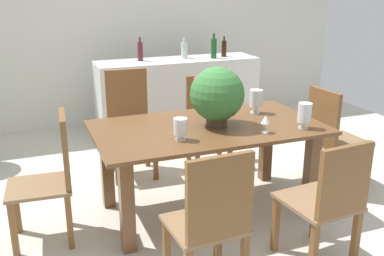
{
  "coord_description": "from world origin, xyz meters",
  "views": [
    {
      "loc": [
        -1.37,
        -3.42,
        1.88
      ],
      "look_at": [
        -0.08,
        -0.08,
        0.7
      ],
      "focal_mm": 41.84,
      "sensor_mm": 36.0,
      "label": 1
    }
  ],
  "objects_px": {
    "chair_foot_end": "(331,135)",
    "wine_glass": "(266,120)",
    "chair_near_right": "(329,199)",
    "wine_bottle_clear": "(140,51)",
    "chair_far_left": "(129,118)",
    "chair_near_left": "(212,219)",
    "crystal_vase_right": "(256,99)",
    "chair_far_right": "(207,115)",
    "crystal_vase_center_near": "(305,113)",
    "wine_bottle_green": "(224,48)",
    "crystal_vase_left": "(180,127)",
    "wine_bottle_dark": "(214,48)",
    "flower_centerpiece": "(217,95)",
    "wine_bottle_tall": "(184,50)",
    "chair_head_end": "(52,174)",
    "kitchen_counter": "(178,98)",
    "dining_table": "(208,142)"
  },
  "relations": [
    {
      "from": "kitchen_counter",
      "to": "wine_bottle_green",
      "type": "relative_size",
      "value": 7.89
    },
    {
      "from": "wine_bottle_dark",
      "to": "wine_glass",
      "type": "bearing_deg",
      "value": -103.2
    },
    {
      "from": "chair_far_left",
      "to": "wine_bottle_tall",
      "type": "relative_size",
      "value": 4.17
    },
    {
      "from": "chair_near_right",
      "to": "crystal_vase_right",
      "type": "distance_m",
      "value": 1.29
    },
    {
      "from": "wine_bottle_clear",
      "to": "wine_bottle_tall",
      "type": "distance_m",
      "value": 0.55
    },
    {
      "from": "chair_head_end",
      "to": "wine_bottle_green",
      "type": "xyz_separation_m",
      "value": [
        2.27,
        1.92,
        0.54
      ]
    },
    {
      "from": "chair_near_left",
      "to": "chair_near_right",
      "type": "xyz_separation_m",
      "value": [
        0.84,
        -0.0,
        -0.02
      ]
    },
    {
      "from": "kitchen_counter",
      "to": "chair_foot_end",
      "type": "bearing_deg",
      "value": -66.98
    },
    {
      "from": "chair_far_left",
      "to": "chair_near_right",
      "type": "xyz_separation_m",
      "value": [
        0.84,
        -2.09,
        -0.06
      ]
    },
    {
      "from": "chair_far_right",
      "to": "crystal_vase_center_near",
      "type": "bearing_deg",
      "value": -74.45
    },
    {
      "from": "crystal_vase_left",
      "to": "wine_bottle_tall",
      "type": "xyz_separation_m",
      "value": [
        0.85,
        2.23,
        0.22
      ]
    },
    {
      "from": "chair_far_left",
      "to": "flower_centerpiece",
      "type": "distance_m",
      "value": 1.25
    },
    {
      "from": "chair_near_right",
      "to": "chair_head_end",
      "type": "height_order",
      "value": "chair_head_end"
    },
    {
      "from": "flower_centerpiece",
      "to": "wine_bottle_green",
      "type": "xyz_separation_m",
      "value": [
        0.96,
        1.94,
        0.06
      ]
    },
    {
      "from": "chair_near_left",
      "to": "flower_centerpiece",
      "type": "xyz_separation_m",
      "value": [
        0.48,
        1.01,
        0.48
      ]
    },
    {
      "from": "chair_near_right",
      "to": "wine_bottle_clear",
      "type": "bearing_deg",
      "value": -86.53
    },
    {
      "from": "chair_foot_end",
      "to": "wine_glass",
      "type": "distance_m",
      "value": 1.0
    },
    {
      "from": "chair_far_right",
      "to": "crystal_vase_left",
      "type": "xyz_separation_m",
      "value": [
        -0.75,
        -1.27,
        0.34
      ]
    },
    {
      "from": "crystal_vase_left",
      "to": "chair_head_end",
      "type": "bearing_deg",
      "value": 165.52
    },
    {
      "from": "chair_far_right",
      "to": "wine_bottle_green",
      "type": "height_order",
      "value": "wine_bottle_green"
    },
    {
      "from": "chair_near_right",
      "to": "chair_near_left",
      "type": "bearing_deg",
      "value": -5.38
    },
    {
      "from": "flower_centerpiece",
      "to": "wine_bottle_tall",
      "type": "xyz_separation_m",
      "value": [
        0.46,
        2.0,
        0.06
      ]
    },
    {
      "from": "chair_foot_end",
      "to": "wine_bottle_dark",
      "type": "xyz_separation_m",
      "value": [
        -0.38,
        1.85,
        0.58
      ]
    },
    {
      "from": "dining_table",
      "to": "chair_far_right",
      "type": "distance_m",
      "value": 1.12
    },
    {
      "from": "dining_table",
      "to": "chair_near_right",
      "type": "bearing_deg",
      "value": -67.72
    },
    {
      "from": "chair_near_right",
      "to": "wine_bottle_dark",
      "type": "distance_m",
      "value": 2.97
    },
    {
      "from": "crystal_vase_right",
      "to": "crystal_vase_center_near",
      "type": "bearing_deg",
      "value": -73.96
    },
    {
      "from": "crystal_vase_right",
      "to": "chair_far_right",
      "type": "bearing_deg",
      "value": 97.89
    },
    {
      "from": "dining_table",
      "to": "crystal_vase_right",
      "type": "distance_m",
      "value": 0.63
    },
    {
      "from": "chair_near_left",
      "to": "wine_bottle_green",
      "type": "xyz_separation_m",
      "value": [
        1.44,
        2.95,
        0.54
      ]
    },
    {
      "from": "chair_foot_end",
      "to": "chair_far_right",
      "type": "bearing_deg",
      "value": 34.83
    },
    {
      "from": "wine_bottle_clear",
      "to": "wine_bottle_tall",
      "type": "relative_size",
      "value": 1.11
    },
    {
      "from": "chair_far_left",
      "to": "wine_glass",
      "type": "distance_m",
      "value": 1.59
    },
    {
      "from": "kitchen_counter",
      "to": "flower_centerpiece",
      "type": "bearing_deg",
      "value": -100.04
    },
    {
      "from": "flower_centerpiece",
      "to": "wine_bottle_green",
      "type": "bearing_deg",
      "value": 63.6
    },
    {
      "from": "chair_near_right",
      "to": "wine_bottle_clear",
      "type": "height_order",
      "value": "wine_bottle_clear"
    },
    {
      "from": "crystal_vase_center_near",
      "to": "crystal_vase_right",
      "type": "height_order",
      "value": "crystal_vase_right"
    },
    {
      "from": "chair_far_left",
      "to": "flower_centerpiece",
      "type": "xyz_separation_m",
      "value": [
        0.48,
        -1.07,
        0.45
      ]
    },
    {
      "from": "crystal_vase_left",
      "to": "wine_bottle_dark",
      "type": "relative_size",
      "value": 0.55
    },
    {
      "from": "flower_centerpiece",
      "to": "wine_bottle_clear",
      "type": "distance_m",
      "value": 2.01
    },
    {
      "from": "dining_table",
      "to": "wine_glass",
      "type": "height_order",
      "value": "wine_glass"
    },
    {
      "from": "crystal_vase_right",
      "to": "wine_bottle_tall",
      "type": "xyz_separation_m",
      "value": [
        -0.02,
        1.8,
        0.19
      ]
    },
    {
      "from": "wine_bottle_tall",
      "to": "flower_centerpiece",
      "type": "bearing_deg",
      "value": -102.81
    },
    {
      "from": "chair_far_left",
      "to": "crystal_vase_right",
      "type": "distance_m",
      "value": 1.32
    },
    {
      "from": "chair_far_left",
      "to": "wine_bottle_clear",
      "type": "height_order",
      "value": "wine_bottle_clear"
    },
    {
      "from": "dining_table",
      "to": "crystal_vase_right",
      "type": "height_order",
      "value": "crystal_vase_right"
    },
    {
      "from": "chair_near_left",
      "to": "wine_bottle_clear",
      "type": "height_order",
      "value": "wine_bottle_clear"
    },
    {
      "from": "crystal_vase_left",
      "to": "chair_near_right",
      "type": "bearing_deg",
      "value": -46.67
    },
    {
      "from": "chair_near_left",
      "to": "chair_far_left",
      "type": "bearing_deg",
      "value": -93.0
    },
    {
      "from": "crystal_vase_center_near",
      "to": "wine_bottle_tall",
      "type": "bearing_deg",
      "value": 94.14
    }
  ]
}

